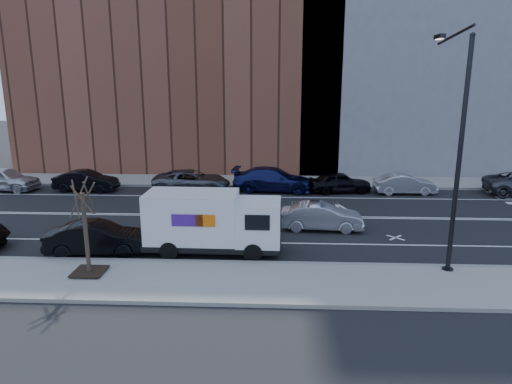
# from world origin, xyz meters

# --- Properties ---
(ground) EXTENTS (120.00, 120.00, 0.00)m
(ground) POSITION_xyz_m (0.00, 0.00, 0.00)
(ground) COLOR black
(ground) RESTS_ON ground
(sidewalk_near) EXTENTS (44.00, 3.60, 0.15)m
(sidewalk_near) POSITION_xyz_m (0.00, -8.80, 0.07)
(sidewalk_near) COLOR gray
(sidewalk_near) RESTS_ON ground
(sidewalk_far) EXTENTS (44.00, 3.60, 0.15)m
(sidewalk_far) POSITION_xyz_m (0.00, 8.80, 0.07)
(sidewalk_far) COLOR gray
(sidewalk_far) RESTS_ON ground
(curb_near) EXTENTS (44.00, 0.25, 0.17)m
(curb_near) POSITION_xyz_m (0.00, -7.00, 0.08)
(curb_near) COLOR gray
(curb_near) RESTS_ON ground
(curb_far) EXTENTS (44.00, 0.25, 0.17)m
(curb_far) POSITION_xyz_m (0.00, 7.00, 0.08)
(curb_far) COLOR gray
(curb_far) RESTS_ON ground
(road_markings) EXTENTS (40.00, 8.60, 0.01)m
(road_markings) POSITION_xyz_m (0.00, 0.00, 0.00)
(road_markings) COLOR white
(road_markings) RESTS_ON ground
(bldg_brick) EXTENTS (26.00, 10.00, 22.00)m
(bldg_brick) POSITION_xyz_m (-8.00, 15.60, 11.00)
(bldg_brick) COLOR brown
(bldg_brick) RESTS_ON ground
(bldg_concrete) EXTENTS (20.00, 10.00, 26.00)m
(bldg_concrete) POSITION_xyz_m (12.00, 15.60, 13.00)
(bldg_concrete) COLOR slate
(bldg_concrete) RESTS_ON ground
(streetlight) EXTENTS (0.44, 4.02, 9.34)m
(streetlight) POSITION_xyz_m (7.00, -6.91, 5.08)
(streetlight) COLOR black
(streetlight) RESTS_ON ground
(street_tree) EXTENTS (1.20, 1.20, 3.75)m
(street_tree) POSITION_xyz_m (-7.00, -8.40, 1.45)
(street_tree) COLOR black
(street_tree) RESTS_ON ground
(fedex_van) EXTENTS (5.99, 2.21, 2.72)m
(fedex_van) POSITION_xyz_m (-2.59, -5.60, 1.43)
(fedex_van) COLOR black
(fedex_van) RESTS_ON ground
(far_parked_a) EXTENTS (4.93, 2.45, 1.61)m
(far_parked_a) POSITION_xyz_m (-18.56, 5.40, 0.81)
(far_parked_a) COLOR silver
(far_parked_a) RESTS_ON ground
(far_parked_b) EXTENTS (4.36, 1.72, 1.41)m
(far_parked_b) POSITION_xyz_m (-12.85, 5.49, 0.71)
(far_parked_b) COLOR black
(far_parked_b) RESTS_ON ground
(far_parked_c) EXTENTS (5.36, 2.67, 1.46)m
(far_parked_c) POSITION_xyz_m (-5.60, 5.76, 0.73)
(far_parked_c) COLOR #54565D
(far_parked_c) RESTS_ON ground
(far_parked_d) EXTENTS (5.75, 2.73, 1.62)m
(far_parked_d) POSITION_xyz_m (-0.00, 6.07, 0.81)
(far_parked_d) COLOR #161A4E
(far_parked_d) RESTS_ON ground
(far_parked_e) EXTENTS (4.35, 2.20, 1.42)m
(far_parked_e) POSITION_xyz_m (4.49, 5.84, 0.71)
(far_parked_e) COLOR black
(far_parked_e) RESTS_ON ground
(far_parked_f) EXTENTS (4.09, 1.57, 1.33)m
(far_parked_f) POSITION_xyz_m (8.80, 5.68, 0.67)
(far_parked_f) COLOR #B9BABE
(far_parked_f) RESTS_ON ground
(driving_sedan) EXTENTS (4.23, 1.65, 1.37)m
(driving_sedan) POSITION_xyz_m (2.51, -2.17, 0.69)
(driving_sedan) COLOR #B9B8BE
(driving_sedan) RESTS_ON ground
(near_parked_rear_a) EXTENTS (4.48, 1.98, 1.43)m
(near_parked_rear_a) POSITION_xyz_m (-7.58, -5.99, 0.71)
(near_parked_rear_a) COLOR black
(near_parked_rear_a) RESTS_ON ground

